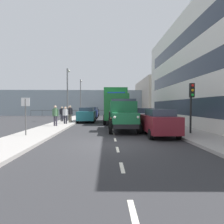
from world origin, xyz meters
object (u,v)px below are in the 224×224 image
Objects in this scene: car_white_kerbside_1 at (144,117)px; lamp_post_promenade at (68,90)px; car_maroon_kerbside_near at (159,122)px; pedestrian_in_dark_coat at (55,114)px; street_sign at (26,110)px; lamp_post_far at (81,94)px; pedestrian_by_lamp at (62,113)px; car_teal_oppositeside_0 at (87,115)px; pedestrian_near_railing at (65,114)px; car_navy_oppositeside_1 at (91,113)px; traffic_light_near at (192,97)px; pedestrian_couple_a at (69,112)px; car_black_oppositeside_2 at (94,112)px; truck_vintage_green at (123,116)px; pedestrian_with_bag at (70,112)px; lorry_cargo_green at (115,104)px.

car_white_kerbside_1 is 0.64× the size of lamp_post_promenade.
car_maroon_kerbside_near is 14.44m from lamp_post_promenade.
pedestrian_in_dark_coat is 5.72m from street_sign.
lamp_post_far is at bearing -90.56° from street_sign.
pedestrian_in_dark_coat reaches higher than pedestrian_by_lamp.
pedestrian_near_railing is at bearing 63.60° from car_teal_oppositeside_0.
pedestrian_near_railing is at bearing 91.95° from lamp_post_far.
car_navy_oppositeside_1 is at bearing -72.27° from car_maroon_kerbside_near.
pedestrian_near_railing is (-0.45, -2.12, -0.07)m from pedestrian_in_dark_coat.
lamp_post_far is at bearing -88.05° from pedestrian_near_railing.
traffic_light_near is 1.42× the size of street_sign.
car_teal_oppositeside_0 is 3.96m from pedestrian_near_railing.
car_white_kerbside_1 and car_navy_oppositeside_1 have the same top height.
lamp_post_promenade is 12.28m from street_sign.
pedestrian_couple_a is at bearing -40.54° from car_white_kerbside_1.
pedestrian_in_dark_coat is 18.28m from lamp_post_far.
traffic_light_near is (-7.76, 23.12, 1.58)m from car_black_oppositeside_2.
pedestrian_in_dark_coat is at bearing 78.11° from pedestrian_near_railing.
lamp_post_far is (5.87, -20.97, 2.80)m from truck_vintage_green.
pedestrian_near_railing is 0.26× the size of lamp_post_far.
pedestrian_by_lamp is (6.34, -8.09, -0.04)m from truck_vintage_green.
pedestrian_in_dark_coat reaches higher than pedestrian_with_bag.
car_maroon_kerbside_near is 1.32× the size of traffic_light_near.
lorry_cargo_green is 1.95× the size of car_maroon_kerbside_near.
pedestrian_near_railing reaches higher than car_navy_oppositeside_1.
lorry_cargo_green is at bearing -164.02° from pedestrian_with_bag.
pedestrian_in_dark_coat is at bearing -33.99° from car_maroon_kerbside_near.
traffic_light_near reaches higher than pedestrian_couple_a.
car_navy_oppositeside_1 is at bearing -65.53° from car_white_kerbside_1.
street_sign reaches higher than pedestrian_by_lamp.
car_white_kerbside_1 is 7.83m from pedestrian_in_dark_coat.
lamp_post_far is at bearing -1.83° from car_black_oppositeside_2.
pedestrian_couple_a is at bearing -107.70° from pedestrian_by_lamp.
lamp_post_promenade is (2.33, 5.92, 2.97)m from car_navy_oppositeside_1.
car_black_oppositeside_2 is (3.28, -12.88, -1.18)m from lorry_cargo_green.
car_teal_oppositeside_0 and car_black_oppositeside_2 have the same top height.
lamp_post_promenade is 11.68m from lamp_post_far.
car_teal_oppositeside_0 is 13.00m from lamp_post_far.
lamp_post_promenade is (10.09, -11.52, 1.40)m from traffic_light_near.
pedestrian_by_lamp is (1.01, -3.07, -0.01)m from pedestrian_near_railing.
car_navy_oppositeside_1 is 0.67× the size of lamp_post_promenade.
traffic_light_near reaches higher than truck_vintage_green.
truck_vintage_green is at bearing 92.09° from lorry_cargo_green.
pedestrian_near_railing is 1.01× the size of pedestrian_by_lamp.
truck_vintage_green is at bearing -49.19° from car_maroon_kerbside_near.
car_teal_oppositeside_0 is (5.63, -5.70, 0.00)m from car_white_kerbside_1.
car_teal_oppositeside_0 is 11.65m from street_sign.
pedestrian_near_railing is 3.24m from pedestrian_by_lamp.
pedestrian_with_bag reaches higher than pedestrian_couple_a.
pedestrian_in_dark_coat is 0.28× the size of lamp_post_far.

